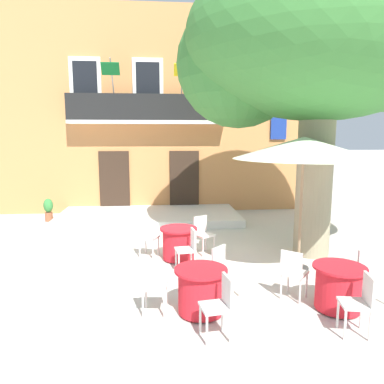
{
  "coord_description": "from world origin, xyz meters",
  "views": [
    {
      "loc": [
        -0.06,
        -8.52,
        2.88
      ],
      "look_at": [
        0.84,
        1.43,
        1.3
      ],
      "focal_mm": 33.71,
      "sensor_mm": 36.0,
      "label": 1
    }
  ],
  "objects_px": {
    "cafe_chair_middle_1": "(189,247)",
    "cafe_chair_front_1": "(293,271)",
    "cafe_chair_near_tree_1": "(220,303)",
    "ground_planter_left": "(48,209)",
    "cafe_chair_near_tree_0": "(154,284)",
    "cafe_chair_front_2": "(360,300)",
    "cafe_table_near_tree": "(201,290)",
    "cafe_umbrella": "(304,148)",
    "cafe_chair_middle_2": "(203,232)",
    "cafe_chair_near_tree_2": "(223,268)",
    "cafe_chair_middle_0": "(148,236)",
    "cafe_table_front": "(339,287)",
    "plane_tree": "(316,45)",
    "cafe_table_middle": "(179,243)",
    "cafe_chair_front_0": "(371,272)"
  },
  "relations": [
    {
      "from": "cafe_chair_middle_1",
      "to": "cafe_chair_front_2",
      "type": "relative_size",
      "value": 1.0
    },
    {
      "from": "cafe_chair_middle_1",
      "to": "cafe_chair_front_1",
      "type": "height_order",
      "value": "same"
    },
    {
      "from": "cafe_chair_front_0",
      "to": "cafe_umbrella",
      "type": "xyz_separation_m",
      "value": [
        -0.69,
        1.51,
        2.08
      ]
    },
    {
      "from": "cafe_chair_near_tree_2",
      "to": "ground_planter_left",
      "type": "xyz_separation_m",
      "value": [
        -4.87,
        6.22,
        -0.1
      ]
    },
    {
      "from": "cafe_chair_near_tree_0",
      "to": "cafe_chair_front_0",
      "type": "xyz_separation_m",
      "value": [
        3.74,
        0.17,
        0.0
      ]
    },
    {
      "from": "ground_planter_left",
      "to": "plane_tree",
      "type": "bearing_deg",
      "value": -28.82
    },
    {
      "from": "cafe_chair_near_tree_2",
      "to": "cafe_chair_front_1",
      "type": "height_order",
      "value": "same"
    },
    {
      "from": "cafe_table_near_tree",
      "to": "cafe_table_front",
      "type": "distance_m",
      "value": 2.28
    },
    {
      "from": "cafe_chair_front_0",
      "to": "cafe_table_front",
      "type": "bearing_deg",
      "value": -159.73
    },
    {
      "from": "cafe_table_near_tree",
      "to": "cafe_chair_middle_2",
      "type": "xyz_separation_m",
      "value": [
        0.39,
        3.04,
        0.14
      ]
    },
    {
      "from": "plane_tree",
      "to": "cafe_table_front",
      "type": "bearing_deg",
      "value": -102.77
    },
    {
      "from": "cafe_chair_middle_0",
      "to": "cafe_chair_near_tree_1",
      "type": "bearing_deg",
      "value": -72.32
    },
    {
      "from": "cafe_chair_near_tree_2",
      "to": "ground_planter_left",
      "type": "bearing_deg",
      "value": 128.01
    },
    {
      "from": "cafe_chair_middle_1",
      "to": "ground_planter_left",
      "type": "xyz_separation_m",
      "value": [
        -4.35,
        4.94,
        -0.1
      ]
    },
    {
      "from": "cafe_chair_middle_2",
      "to": "cafe_chair_front_2",
      "type": "relative_size",
      "value": 1.0
    },
    {
      "from": "cafe_table_middle",
      "to": "ground_planter_left",
      "type": "height_order",
      "value": "ground_planter_left"
    },
    {
      "from": "cafe_table_near_tree",
      "to": "cafe_chair_near_tree_1",
      "type": "distance_m",
      "value": 0.77
    },
    {
      "from": "cafe_chair_near_tree_0",
      "to": "cafe_chair_near_tree_2",
      "type": "distance_m",
      "value": 1.36
    },
    {
      "from": "cafe_chair_near_tree_1",
      "to": "ground_planter_left",
      "type": "height_order",
      "value": "cafe_chair_near_tree_1"
    },
    {
      "from": "cafe_chair_near_tree_2",
      "to": "cafe_chair_middle_0",
      "type": "xyz_separation_m",
      "value": [
        -1.41,
        2.24,
        0.0
      ]
    },
    {
      "from": "cafe_chair_middle_2",
      "to": "ground_planter_left",
      "type": "height_order",
      "value": "cafe_chair_middle_2"
    },
    {
      "from": "cafe_table_middle",
      "to": "ground_planter_left",
      "type": "bearing_deg",
      "value": 134.79
    },
    {
      "from": "cafe_chair_front_0",
      "to": "cafe_umbrella",
      "type": "height_order",
      "value": "cafe_umbrella"
    },
    {
      "from": "cafe_chair_middle_0",
      "to": "cafe_chair_front_2",
      "type": "relative_size",
      "value": 1.0
    },
    {
      "from": "cafe_chair_middle_0",
      "to": "cafe_chair_middle_1",
      "type": "distance_m",
      "value": 1.31
    },
    {
      "from": "cafe_table_near_tree",
      "to": "cafe_table_middle",
      "type": "xyz_separation_m",
      "value": [
        -0.22,
        2.61,
        0.0
      ]
    },
    {
      "from": "cafe_table_near_tree",
      "to": "cafe_chair_near_tree_1",
      "type": "bearing_deg",
      "value": -75.2
    },
    {
      "from": "cafe_table_near_tree",
      "to": "cafe_chair_front_0",
      "type": "height_order",
      "value": "cafe_chair_front_0"
    },
    {
      "from": "cafe_chair_near_tree_0",
      "to": "cafe_chair_middle_1",
      "type": "relative_size",
      "value": 1.0
    },
    {
      "from": "cafe_chair_middle_1",
      "to": "cafe_table_front",
      "type": "relative_size",
      "value": 1.05
    },
    {
      "from": "cafe_chair_near_tree_1",
      "to": "ground_planter_left",
      "type": "relative_size",
      "value": 1.17
    },
    {
      "from": "ground_planter_left",
      "to": "cafe_chair_front_1",
      "type": "bearing_deg",
      "value": -46.87
    },
    {
      "from": "cafe_chair_middle_1",
      "to": "cafe_table_front",
      "type": "distance_m",
      "value": 3.05
    },
    {
      "from": "cafe_chair_near_tree_2",
      "to": "plane_tree",
      "type": "bearing_deg",
      "value": 41.7
    },
    {
      "from": "cafe_table_front",
      "to": "cafe_table_middle",
      "type": "bearing_deg",
      "value": 132.84
    },
    {
      "from": "cafe_chair_middle_0",
      "to": "cafe_chair_front_1",
      "type": "height_order",
      "value": "same"
    },
    {
      "from": "cafe_chair_near_tree_2",
      "to": "cafe_chair_middle_2",
      "type": "bearing_deg",
      "value": 91.76
    },
    {
      "from": "plane_tree",
      "to": "cafe_chair_near_tree_0",
      "type": "bearing_deg",
      "value": -142.97
    },
    {
      "from": "cafe_table_near_tree",
      "to": "cafe_umbrella",
      "type": "distance_m",
      "value": 3.61
    },
    {
      "from": "cafe_table_near_tree",
      "to": "cafe_chair_middle_1",
      "type": "height_order",
      "value": "cafe_chair_middle_1"
    },
    {
      "from": "cafe_chair_middle_2",
      "to": "cafe_chair_near_tree_1",
      "type": "bearing_deg",
      "value": -93.05
    },
    {
      "from": "cafe_umbrella",
      "to": "cafe_chair_near_tree_0",
      "type": "bearing_deg",
      "value": -151.17
    },
    {
      "from": "cafe_chair_middle_2",
      "to": "cafe_table_front",
      "type": "bearing_deg",
      "value": -58.95
    },
    {
      "from": "cafe_chair_front_2",
      "to": "cafe_chair_near_tree_1",
      "type": "bearing_deg",
      "value": 176.86
    },
    {
      "from": "cafe_chair_near_tree_1",
      "to": "cafe_chair_middle_2",
      "type": "xyz_separation_m",
      "value": [
        0.2,
        3.77,
        0.0
      ]
    },
    {
      "from": "cafe_chair_middle_2",
      "to": "cafe_umbrella",
      "type": "xyz_separation_m",
      "value": [
        1.91,
        -1.36,
        2.08
      ]
    },
    {
      "from": "cafe_table_middle",
      "to": "cafe_chair_front_1",
      "type": "relative_size",
      "value": 0.95
    },
    {
      "from": "cafe_table_near_tree",
      "to": "cafe_umbrella",
      "type": "xyz_separation_m",
      "value": [
        2.3,
        1.69,
        2.22
      ]
    },
    {
      "from": "cafe_chair_near_tree_0",
      "to": "cafe_table_front",
      "type": "relative_size",
      "value": 1.05
    },
    {
      "from": "cafe_chair_near_tree_0",
      "to": "cafe_chair_front_2",
      "type": "relative_size",
      "value": 1.0
    }
  ]
}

